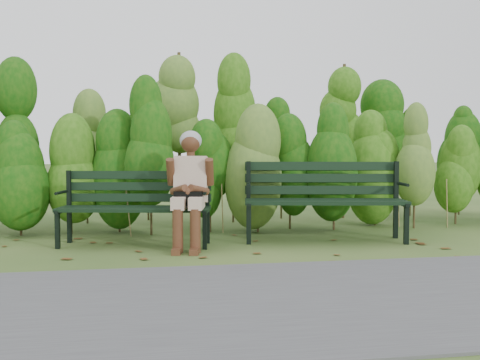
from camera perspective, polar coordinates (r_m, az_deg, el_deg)
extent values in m
plane|color=#2F501C|center=(6.34, 0.56, -6.95)|extent=(80.00, 80.00, 0.00)
cube|color=#474749|center=(4.25, 6.15, -11.93)|extent=(60.00, 2.50, 0.01)
cylinder|color=#47381E|center=(7.64, -22.13, -2.44)|extent=(0.03, 0.03, 0.80)
ellipsoid|color=#28600F|center=(7.61, -22.23, 2.36)|extent=(0.64, 0.64, 1.44)
cylinder|color=#47381E|center=(7.54, -17.57, -2.43)|extent=(0.03, 0.03, 0.80)
ellipsoid|color=#28600F|center=(7.51, -17.65, 2.44)|extent=(0.64, 0.64, 1.44)
cylinder|color=#47381E|center=(7.48, -12.92, -2.40)|extent=(0.03, 0.03, 0.80)
ellipsoid|color=#28600F|center=(7.45, -12.98, 2.50)|extent=(0.64, 0.64, 1.44)
cylinder|color=#47381E|center=(7.48, -8.23, -2.36)|extent=(0.03, 0.03, 0.80)
ellipsoid|color=#28600F|center=(7.44, -8.27, 2.55)|extent=(0.64, 0.64, 1.44)
cylinder|color=#47381E|center=(7.52, -3.56, -2.30)|extent=(0.03, 0.03, 0.80)
ellipsoid|color=#28600F|center=(7.49, -3.58, 2.58)|extent=(0.64, 0.64, 1.44)
cylinder|color=#47381E|center=(7.61, 1.02, -2.23)|extent=(0.03, 0.03, 0.80)
ellipsoid|color=#28600F|center=(7.58, 1.02, 2.59)|extent=(0.64, 0.64, 1.44)
cylinder|color=#47381E|center=(7.75, 5.46, -2.15)|extent=(0.03, 0.03, 0.80)
ellipsoid|color=#28600F|center=(7.72, 5.49, 2.58)|extent=(0.64, 0.64, 1.44)
cylinder|color=#47381E|center=(7.94, 9.72, -2.06)|extent=(0.03, 0.03, 0.80)
ellipsoid|color=#28600F|center=(7.91, 9.77, 2.57)|extent=(0.64, 0.64, 1.44)
cylinder|color=#47381E|center=(8.17, 13.77, -1.96)|extent=(0.03, 0.03, 0.80)
ellipsoid|color=#28600F|center=(8.14, 13.83, 2.53)|extent=(0.64, 0.64, 1.44)
cylinder|color=#47381E|center=(8.43, 17.58, -1.86)|extent=(0.03, 0.03, 0.80)
ellipsoid|color=#28600F|center=(8.40, 17.65, 2.49)|extent=(0.64, 0.64, 1.44)
cylinder|color=#47381E|center=(8.73, 21.14, -1.76)|extent=(0.03, 0.03, 0.80)
ellipsoid|color=#28600F|center=(8.70, 21.22, 2.44)|extent=(0.64, 0.64, 1.44)
cylinder|color=#47381E|center=(8.60, -20.34, -0.81)|extent=(0.04, 0.04, 1.10)
ellipsoid|color=#0D4B0C|center=(8.58, -20.45, 5.06)|extent=(0.70, 0.70, 1.98)
cylinder|color=#47381E|center=(8.49, -15.23, -0.78)|extent=(0.04, 0.04, 1.10)
ellipsoid|color=#0D4B0C|center=(8.48, -15.32, 5.17)|extent=(0.70, 0.70, 1.98)
cylinder|color=#47381E|center=(8.46, -10.04, -0.73)|extent=(0.04, 0.04, 1.10)
ellipsoid|color=#0D4B0C|center=(8.45, -10.10, 5.24)|extent=(0.70, 0.70, 1.98)
cylinder|color=#47381E|center=(8.49, -4.85, -0.68)|extent=(0.04, 0.04, 1.10)
ellipsoid|color=#0D4B0C|center=(8.48, -4.88, 5.26)|extent=(0.70, 0.70, 1.98)
cylinder|color=#47381E|center=(8.60, 0.25, -0.62)|extent=(0.04, 0.04, 1.10)
ellipsoid|color=#0D4B0C|center=(8.58, 0.25, 5.25)|extent=(0.70, 0.70, 1.98)
cylinder|color=#47381E|center=(8.77, 5.20, -0.56)|extent=(0.04, 0.04, 1.10)
ellipsoid|color=#0D4B0C|center=(8.75, 5.22, 5.19)|extent=(0.70, 0.70, 1.98)
cylinder|color=#47381E|center=(9.00, 9.92, -0.50)|extent=(0.04, 0.04, 1.10)
ellipsoid|color=#0D4B0C|center=(8.99, 9.97, 5.11)|extent=(0.70, 0.70, 1.98)
cylinder|color=#47381E|center=(9.29, 14.38, -0.44)|extent=(0.04, 0.04, 1.10)
ellipsoid|color=#0D4B0C|center=(9.28, 14.45, 4.99)|extent=(0.70, 0.70, 1.98)
cylinder|color=#47381E|center=(9.63, 18.54, -0.38)|extent=(0.04, 0.04, 1.10)
ellipsoid|color=#0D4B0C|center=(9.62, 18.63, 4.85)|extent=(0.70, 0.70, 1.98)
cylinder|color=#47381E|center=(10.02, 22.40, -0.33)|extent=(0.04, 0.04, 1.10)
ellipsoid|color=#0D4B0C|center=(10.01, 22.50, 4.71)|extent=(0.70, 0.70, 1.98)
cube|color=brown|center=(5.65, -5.90, -8.17)|extent=(0.11, 0.11, 0.01)
cube|color=brown|center=(5.71, -16.32, -8.18)|extent=(0.11, 0.10, 0.01)
cube|color=brown|center=(6.49, 13.39, -6.78)|extent=(0.08, 0.10, 0.01)
cube|color=brown|center=(6.56, 3.59, -6.60)|extent=(0.10, 0.09, 0.01)
cube|color=brown|center=(5.52, -14.75, -8.54)|extent=(0.08, 0.10, 0.01)
cube|color=brown|center=(6.13, -8.33, -7.31)|extent=(0.11, 0.11, 0.01)
cube|color=brown|center=(5.90, -3.78, -7.69)|extent=(0.11, 0.11, 0.01)
cube|color=brown|center=(7.28, 19.59, -5.81)|extent=(0.11, 0.11, 0.01)
cube|color=brown|center=(5.53, -12.91, -8.49)|extent=(0.10, 0.11, 0.01)
cube|color=brown|center=(6.33, -14.60, -7.05)|extent=(0.09, 0.11, 0.01)
cube|color=brown|center=(6.21, -7.90, -7.16)|extent=(0.11, 0.10, 0.01)
cube|color=brown|center=(7.78, 21.56, -5.28)|extent=(0.11, 0.11, 0.01)
cube|color=brown|center=(5.83, -4.54, -7.83)|extent=(0.09, 0.08, 0.01)
cube|color=brown|center=(7.81, 14.05, -5.12)|extent=(0.09, 0.08, 0.01)
cube|color=brown|center=(6.59, -5.39, -6.56)|extent=(0.11, 0.09, 0.01)
cube|color=brown|center=(6.50, -7.38, -6.71)|extent=(0.07, 0.09, 0.01)
cube|color=brown|center=(6.65, -10.82, -6.51)|extent=(0.11, 0.11, 0.01)
cube|color=brown|center=(5.54, 14.01, -8.48)|extent=(0.11, 0.11, 0.01)
cube|color=brown|center=(5.51, -3.23, -8.46)|extent=(0.11, 0.11, 0.01)
cube|color=brown|center=(6.52, -13.97, -6.74)|extent=(0.11, 0.09, 0.01)
cube|color=brown|center=(6.83, -7.55, -6.23)|extent=(0.09, 0.10, 0.01)
cube|color=brown|center=(6.60, 0.32, -6.53)|extent=(0.10, 0.11, 0.01)
cube|color=black|center=(6.36, -11.02, -3.06)|extent=(1.71, 0.44, 0.04)
cube|color=black|center=(6.47, -10.80, -2.95)|extent=(1.71, 0.44, 0.04)
cube|color=black|center=(6.59, -10.58, -2.84)|extent=(1.71, 0.44, 0.04)
cube|color=black|center=(6.71, -10.37, -2.74)|extent=(1.71, 0.44, 0.04)
cube|color=black|center=(6.78, -10.23, -1.78)|extent=(1.70, 0.39, 0.10)
cube|color=black|center=(6.79, -10.22, -0.64)|extent=(1.70, 0.39, 0.10)
cube|color=black|center=(6.79, -10.20, 0.49)|extent=(1.70, 0.39, 0.10)
cube|color=black|center=(6.60, -18.05, -4.82)|extent=(0.06, 0.06, 0.43)
cube|color=black|center=(6.96, -16.96, -2.61)|extent=(0.06, 0.06, 0.86)
cube|color=black|center=(6.75, -17.54, -2.95)|extent=(0.14, 0.48, 0.04)
cylinder|color=black|center=(6.69, -17.71, -1.20)|extent=(0.10, 0.36, 0.03)
cube|color=black|center=(6.25, -3.60, -5.10)|extent=(0.06, 0.06, 0.43)
cube|color=black|center=(6.63, -3.31, -2.76)|extent=(0.06, 0.06, 0.86)
cube|color=black|center=(6.42, -3.46, -3.13)|extent=(0.14, 0.48, 0.04)
cylinder|color=black|center=(6.35, -3.51, -1.28)|extent=(0.10, 0.36, 0.03)
cube|color=black|center=(6.64, 8.88, -2.34)|extent=(1.92, 0.46, 0.04)
cube|color=black|center=(6.77, 8.71, -2.24)|extent=(1.92, 0.46, 0.04)
cube|color=black|center=(6.90, 8.55, -2.13)|extent=(1.92, 0.46, 0.04)
cube|color=black|center=(7.03, 8.40, -2.04)|extent=(1.92, 0.46, 0.04)
cube|color=black|center=(7.12, 8.29, -1.02)|extent=(1.91, 0.41, 0.11)
cube|color=black|center=(7.13, 8.28, 0.19)|extent=(1.91, 0.41, 0.11)
cube|color=black|center=(7.14, 8.27, 1.40)|extent=(1.91, 0.41, 0.11)
cube|color=black|center=(6.58, 0.90, -4.47)|extent=(0.06, 0.06, 0.48)
cube|color=black|center=(7.01, 0.87, -2.02)|extent=(0.06, 0.06, 0.96)
cube|color=black|center=(6.76, 0.88, -2.39)|extent=(0.15, 0.54, 0.04)
cylinder|color=black|center=(6.69, 0.89, -0.42)|extent=(0.11, 0.40, 0.04)
cube|color=black|center=(6.85, 16.54, -4.30)|extent=(0.06, 0.06, 0.48)
cube|color=black|center=(7.26, 15.56, -1.95)|extent=(0.06, 0.06, 0.96)
cube|color=black|center=(7.03, 16.08, -2.30)|extent=(0.15, 0.54, 0.04)
cylinder|color=black|center=(6.96, 16.23, -0.41)|extent=(0.11, 0.40, 0.04)
cube|color=#C6A592|center=(6.22, -6.14, -2.29)|extent=(0.23, 0.46, 0.14)
cube|color=#C6A592|center=(6.19, -4.41, -2.30)|extent=(0.23, 0.46, 0.14)
cylinder|color=#512D1A|center=(6.07, -6.34, -5.16)|extent=(0.14, 0.14, 0.47)
cylinder|color=#512D1A|center=(6.05, -4.57, -5.18)|extent=(0.14, 0.14, 0.47)
cube|color=#512D1A|center=(6.02, -6.44, -7.20)|extent=(0.13, 0.22, 0.06)
cube|color=#512D1A|center=(6.00, -4.64, -7.23)|extent=(0.13, 0.22, 0.06)
cube|color=#C6A592|center=(6.47, -5.00, 0.06)|extent=(0.42, 0.33, 0.54)
cylinder|color=#512D1A|center=(6.44, -5.04, 2.57)|extent=(0.09, 0.09, 0.10)
sphere|color=#512D1A|center=(6.43, -5.05, 3.78)|extent=(0.22, 0.22, 0.22)
ellipsoid|color=gray|center=(6.45, -5.03, 4.01)|extent=(0.25, 0.24, 0.23)
cylinder|color=#512D1A|center=(6.41, -7.04, 0.82)|extent=(0.14, 0.23, 0.32)
cylinder|color=#512D1A|center=(6.36, -3.12, 0.82)|extent=(0.14, 0.23, 0.32)
cylinder|color=#512D1A|center=(6.27, -6.22, -1.00)|extent=(0.20, 0.29, 0.14)
cylinder|color=#512D1A|center=(6.24, -4.22, -1.00)|extent=(0.27, 0.25, 0.14)
sphere|color=#512D1A|center=(6.19, -5.28, -1.23)|extent=(0.12, 0.12, 0.12)
cube|color=black|center=(6.21, -5.27, -1.90)|extent=(0.33, 0.18, 0.17)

